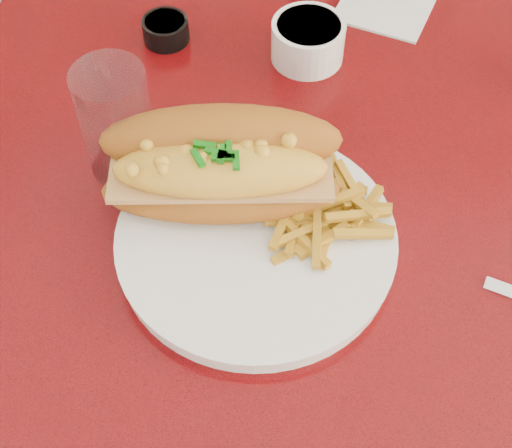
% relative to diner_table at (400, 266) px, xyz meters
% --- Properties ---
extents(ground, '(8.00, 8.00, 0.00)m').
position_rel_diner_table_xyz_m(ground, '(0.00, 0.00, -0.61)').
color(ground, silver).
rests_on(ground, ground).
extents(diner_table, '(1.23, 0.83, 0.77)m').
position_rel_diner_table_xyz_m(diner_table, '(0.00, 0.00, 0.00)').
color(diner_table, '#B80B10').
rests_on(diner_table, ground).
extents(booth_bench_far, '(1.20, 0.51, 0.90)m').
position_rel_diner_table_xyz_m(booth_bench_far, '(0.00, 0.81, -0.32)').
color(booth_bench_far, maroon).
rests_on(booth_bench_far, ground).
extents(dinner_plate, '(0.30, 0.30, 0.02)m').
position_rel_diner_table_xyz_m(dinner_plate, '(-0.16, -0.12, 0.17)').
color(dinner_plate, white).
rests_on(dinner_plate, diner_table).
extents(mac_hoagie, '(0.26, 0.17, 0.11)m').
position_rel_diner_table_xyz_m(mac_hoagie, '(-0.21, -0.07, 0.23)').
color(mac_hoagie, '#AC611B').
rests_on(mac_hoagie, dinner_plate).
extents(fries_pile, '(0.14, 0.13, 0.03)m').
position_rel_diner_table_xyz_m(fries_pile, '(-0.10, -0.08, 0.20)').
color(fries_pile, gold).
rests_on(fries_pile, dinner_plate).
extents(fork, '(0.04, 0.13, 0.00)m').
position_rel_diner_table_xyz_m(fork, '(-0.12, -0.05, 0.18)').
color(fork, silver).
rests_on(fork, dinner_plate).
extents(gravy_ramekin, '(0.10, 0.10, 0.05)m').
position_rel_diner_table_xyz_m(gravy_ramekin, '(-0.16, 0.18, 0.19)').
color(gravy_ramekin, white).
rests_on(gravy_ramekin, diner_table).
extents(sauce_cup_left, '(0.08, 0.08, 0.03)m').
position_rel_diner_table_xyz_m(sauce_cup_left, '(-0.34, 0.17, 0.18)').
color(sauce_cup_left, black).
rests_on(sauce_cup_left, diner_table).
extents(water_tumbler, '(0.10, 0.10, 0.13)m').
position_rel_diner_table_xyz_m(water_tumbler, '(-0.33, -0.04, 0.23)').
color(water_tumbler, '#BDDFF3').
rests_on(water_tumbler, diner_table).
extents(paper_napkin, '(0.14, 0.14, 0.00)m').
position_rel_diner_table_xyz_m(paper_napkin, '(-0.08, 0.30, 0.16)').
color(paper_napkin, white).
rests_on(paper_napkin, diner_table).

